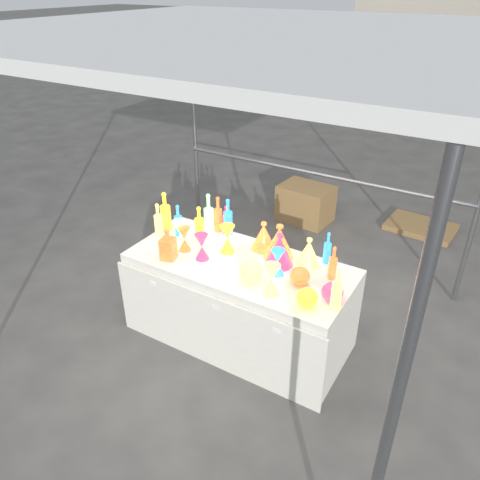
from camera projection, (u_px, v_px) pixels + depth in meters
The scene contains 31 objects.
ground at pixel (240, 335), 4.07m from camera, with size 80.00×80.00×0.00m, color slate.
canopy_tent at pixel (241, 38), 2.90m from camera, with size 3.15×3.15×2.46m.
display_table at pixel (239, 301), 3.87m from camera, with size 1.84×0.83×0.75m.
cardboard_box_closed at pixel (305, 203), 5.88m from camera, with size 0.63×0.46×0.46m, color #9A7445.
cardboard_box_flat at pixel (421, 227), 5.74m from camera, with size 0.78×0.56×0.07m, color #9A7445.
bottle_0 at pixel (165, 211), 4.09m from camera, with size 0.09×0.09×0.35m, color red, non-canonical shape.
bottle_1 at pixel (228, 217), 4.02m from camera, with size 0.08×0.08×0.33m, color #167931, non-canonical shape.
bottle_2 at pixel (218, 214), 4.07m from camera, with size 0.07×0.07×0.33m, color orange, non-canonical shape.
bottle_3 at pixel (226, 219), 4.05m from camera, with size 0.07×0.07×0.27m, color #1B329D, non-canonical shape.
bottle_4 at pixel (158, 220), 4.01m from camera, with size 0.07×0.07×0.30m, color teal, non-canonical shape.
bottle_5 at pixel (209, 214), 4.00m from camera, with size 0.08×0.08×0.38m, color #D72BC4, non-canonical shape.
bottle_6 at pixel (199, 223), 3.95m from camera, with size 0.08×0.08×0.30m, color red, non-canonical shape.
bottle_7 at pixel (178, 220), 4.01m from camera, with size 0.07×0.07×0.29m, color #167931, non-canonical shape.
decanter_1 at pixel (168, 244), 3.68m from camera, with size 0.11×0.11×0.27m, color orange, non-canonical shape.
hourglass_0 at pixel (184, 239), 3.81m from camera, with size 0.10×0.10×0.21m, color orange, non-canonical shape.
hourglass_1 at pixel (202, 247), 3.69m from camera, with size 0.11×0.11×0.22m, color #1B329D, non-canonical shape.
hourglass_2 at pixel (272, 280), 3.27m from camera, with size 0.12×0.12×0.24m, color teal, non-canonical shape.
hourglass_3 at pixel (180, 234), 3.86m from camera, with size 0.12×0.12×0.23m, color #D72BC4, non-canonical shape.
hourglass_4 at pixel (228, 239), 3.78m from camera, with size 0.12×0.12×0.24m, color red, non-canonical shape.
hourglass_5 at pixel (278, 262), 3.50m from camera, with size 0.11×0.11×0.21m, color #167931, non-canonical shape.
globe_0 at pixel (307, 299), 3.18m from camera, with size 0.15×0.15×0.12m, color red, non-canonical shape.
globe_1 at pixel (251, 272), 3.44m from camera, with size 0.18×0.18×0.15m, color teal, non-canonical shape.
globe_2 at pixel (300, 277), 3.41m from camera, with size 0.15×0.15×0.12m, color orange, non-canonical shape.
globe_3 at pixel (332, 293), 3.23m from camera, with size 0.15×0.15×0.12m, color #1B329D, non-canonical shape.
lampshade_0 at pixel (279, 241), 3.69m from camera, with size 0.24×0.24×0.29m, color yellow, non-canonical shape.
lampshade_1 at pixel (263, 236), 3.82m from camera, with size 0.20×0.20×0.24m, color yellow, non-canonical shape.
lampshade_2 at pixel (279, 250), 3.60m from camera, with size 0.22×0.22×0.26m, color #1B329D, non-canonical shape.
lampshade_3 at pixel (309, 252), 3.62m from camera, with size 0.19×0.19×0.23m, color teal, non-canonical shape.
bottle_8 at pixel (328, 248), 3.63m from camera, with size 0.06×0.06×0.27m, color #167931, non-canonical shape.
bottle_9 at pixel (333, 263), 3.43m from camera, with size 0.06×0.06×0.27m, color orange, non-canonical shape.
bottle_11 at pixel (337, 289), 3.10m from camera, with size 0.07×0.07×0.32m, color teal, non-canonical shape.
Camera 1 is at (1.62, -2.68, 2.72)m, focal length 35.00 mm.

